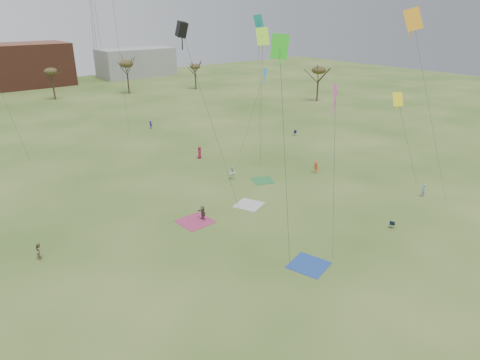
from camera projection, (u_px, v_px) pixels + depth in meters
ground at (331, 285)px, 34.94m from camera, size 260.00×260.00×0.00m
spectator_fore_b at (40, 250)px, 38.39m from camera, size 0.85×0.94×1.60m
spectator_fore_c at (203, 213)px, 45.53m from camera, size 0.50×1.45×1.55m
flyer_mid_b at (316, 167)px, 58.49m from camera, size 0.79×1.18×1.70m
flyer_mid_c at (423, 190)px, 51.18m from camera, size 0.64×0.48×1.58m
spectator_mid_e at (232, 173)px, 56.22m from camera, size 1.13×1.14×1.86m
flyer_far_b at (199, 152)px, 64.32m from camera, size 1.05×1.04×1.84m
flyer_far_c at (151, 125)px, 80.37m from camera, size 0.76×1.07×1.50m
blanket_blue at (309, 265)px, 37.61m from camera, size 3.89×3.89×0.03m
blanket_cream at (249, 205)px, 49.21m from camera, size 3.77×3.77×0.03m
blanket_plum at (195, 222)px, 45.31m from camera, size 3.46×3.46×0.03m
blanket_olive at (263, 181)px, 56.14m from camera, size 3.51×3.51×0.03m
camp_chair_center at (392, 226)px, 43.94m from camera, size 0.69×0.67×0.87m
camp_chair_right at (295, 134)px, 76.26m from camera, size 0.69×0.67×0.87m
kites_aloft at (178, 28)px, 50.72m from camera, size 56.43×47.32×24.24m
tree_line at (28, 82)px, 88.13m from camera, size 117.44×49.32×8.91m
building_brick at (21, 65)px, 122.76m from camera, size 26.00×16.00×12.00m
building_grey at (136, 62)px, 142.08m from camera, size 24.00×12.00×9.00m
radio_tower at (93, 15)px, 135.91m from camera, size 1.51×1.72×41.00m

